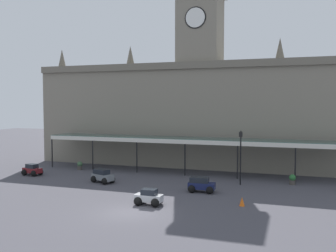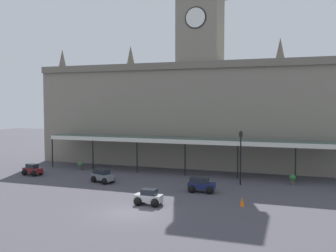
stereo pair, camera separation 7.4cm
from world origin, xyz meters
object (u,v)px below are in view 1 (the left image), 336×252
at_px(car_navy_estate, 201,186).
at_px(traffic_cone, 242,202).
at_px(victorian_lamppost, 241,151).
at_px(planter_by_canopy, 292,179).
at_px(car_grey_estate, 103,177).
at_px(car_maroon_sedan, 32,170).
at_px(planter_forecourt_centre, 80,166).
at_px(car_silver_sedan, 149,198).

xyz_separation_m(car_navy_estate, traffic_cone, (3.84, -3.22, -0.24)).
xyz_separation_m(victorian_lamppost, planter_by_canopy, (4.57, 1.59, -2.63)).
xyz_separation_m(car_grey_estate, victorian_lamppost, (12.53, 3.21, 2.55)).
height_order(car_maroon_sedan, planter_forecourt_centre, car_maroon_sedan).
bearing_deg(car_silver_sedan, car_maroon_sedan, 156.81).
bearing_deg(car_grey_estate, victorian_lamppost, 14.36).
height_order(car_grey_estate, planter_by_canopy, car_grey_estate).
height_order(car_navy_estate, planter_forecourt_centre, car_navy_estate).
height_order(car_navy_estate, planter_by_canopy, car_navy_estate).
distance_m(car_silver_sedan, car_maroon_sedan, 17.18).
bearing_deg(traffic_cone, car_navy_estate, 140.02).
distance_m(car_grey_estate, car_maroon_sedan, 8.82).
bearing_deg(car_maroon_sedan, car_grey_estate, -6.03).
bearing_deg(car_grey_estate, car_maroon_sedan, 173.97).
height_order(traffic_cone, planter_forecourt_centre, planter_forecourt_centre).
distance_m(car_navy_estate, traffic_cone, 5.01).
bearing_deg(car_navy_estate, victorian_lamppost, 54.98).
bearing_deg(victorian_lamppost, traffic_cone, -81.43).
xyz_separation_m(car_silver_sedan, car_maroon_sedan, (-15.79, 6.76, 0.00)).
bearing_deg(car_silver_sedan, victorian_lamppost, 58.62).
height_order(car_silver_sedan, planter_by_canopy, car_silver_sedan).
relative_size(car_navy_estate, traffic_cone, 3.47).
height_order(car_silver_sedan, car_maroon_sedan, same).
distance_m(car_maroon_sedan, traffic_cone, 22.91).
xyz_separation_m(victorian_lamppost, traffic_cone, (1.08, -7.15, -2.79)).
height_order(planter_forecourt_centre, planter_by_canopy, same).
xyz_separation_m(car_navy_estate, car_silver_sedan, (-2.76, -5.11, -0.06)).
height_order(car_silver_sedan, traffic_cone, car_silver_sedan).
bearing_deg(victorian_lamppost, car_grey_estate, -165.64).
bearing_deg(traffic_cone, car_silver_sedan, -163.97).
bearing_deg(car_maroon_sedan, traffic_cone, -12.27).
height_order(car_silver_sedan, planter_forecourt_centre, car_silver_sedan).
height_order(traffic_cone, planter_by_canopy, planter_by_canopy).
bearing_deg(car_grey_estate, planter_by_canopy, 15.66).
xyz_separation_m(car_silver_sedan, victorian_lamppost, (5.52, 9.05, 2.61)).
xyz_separation_m(car_navy_estate, planter_by_canopy, (7.33, 5.52, -0.07)).
bearing_deg(planter_forecourt_centre, victorian_lamppost, -6.45).
xyz_separation_m(car_grey_estate, traffic_cone, (13.61, -3.94, -0.24)).
distance_m(car_grey_estate, traffic_cone, 14.17).
bearing_deg(car_silver_sedan, planter_by_canopy, 46.51).
relative_size(car_maroon_sedan, victorian_lamppost, 0.43).
distance_m(car_maroon_sedan, planter_by_canopy, 26.16).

